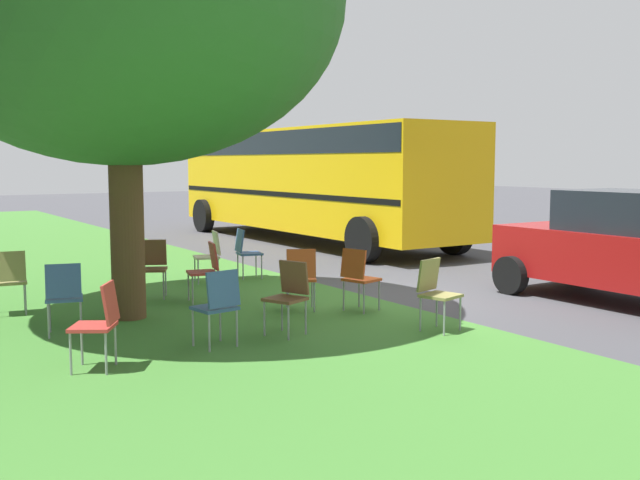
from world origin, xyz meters
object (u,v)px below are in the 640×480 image
object	(u,v)px
chair_2	(210,252)
parked_car	(628,247)
chair_8	(100,319)
chair_10	(10,277)
chair_1	(289,292)
chair_6	(246,249)
chair_11	(153,264)
chair_3	(436,289)
chair_7	(64,293)
chair_9	(301,274)
chair_0	(207,267)
school_bus	(311,174)
chair_4	(218,302)
chair_5	(358,274)

from	to	relation	value
chair_2	parked_car	world-z (taller)	parked_car
chair_8	chair_10	size ratio (longest dim) A/B	1.00
chair_1	chair_8	world-z (taller)	same
chair_2	chair_6	distance (m)	0.71
chair_8	chair_11	xyz separation A→B (m)	(3.51, -1.81, 0.00)
chair_3	chair_7	bearing A→B (deg)	60.99
chair_9	chair_0	bearing A→B (deg)	31.23
chair_0	parked_car	world-z (taller)	parked_car
chair_0	chair_11	xyz separation A→B (m)	(0.77, 0.55, 0.00)
chair_3	chair_9	distance (m)	2.05
chair_11	chair_0	bearing A→B (deg)	-144.55
chair_8	parked_car	distance (m)	7.52
chair_11	parked_car	distance (m)	7.06
chair_11	school_bus	distance (m)	8.30
chair_6	chair_8	world-z (taller)	same
chair_10	chair_4	bearing A→B (deg)	-152.66
chair_10	chair_11	size ratio (longest dim) A/B	1.00
chair_5	chair_9	bearing A→B (deg)	55.32
chair_9	chair_3	bearing A→B (deg)	-157.40
chair_8	school_bus	world-z (taller)	school_bus
chair_2	parked_car	bearing A→B (deg)	-139.25
chair_6	chair_4	bearing A→B (deg)	149.47
chair_1	parked_car	size ratio (longest dim) A/B	0.24
chair_7	school_bus	bearing A→B (deg)	-47.97
chair_0	parked_car	size ratio (longest dim) A/B	0.24
chair_9	chair_11	distance (m)	2.51
chair_9	chair_2	bearing A→B (deg)	0.60
chair_9	chair_10	distance (m)	3.92
chair_0	chair_7	bearing A→B (deg)	114.83
chair_3	school_bus	bearing A→B (deg)	-23.53
chair_3	chair_6	xyz separation A→B (m)	(4.89, 0.11, 0.00)
chair_0	chair_3	size ratio (longest dim) A/B	1.00
chair_6	chair_11	world-z (taller)	same
chair_0	chair_2	bearing A→B (deg)	-26.08
chair_2	school_bus	xyz separation A→B (m)	(4.52, -4.89, 1.24)
chair_2	chair_3	distance (m)	4.89
chair_10	parked_car	xyz separation A→B (m)	(-3.99, -7.74, 0.32)
chair_7	school_bus	size ratio (longest dim) A/B	0.08
chair_3	school_bus	world-z (taller)	school_bus
chair_11	chair_1	bearing A→B (deg)	-170.74
chair_6	chair_8	size ratio (longest dim) A/B	1.00
chair_5	chair_6	size ratio (longest dim) A/B	1.00
chair_4	chair_5	world-z (taller)	same
chair_5	chair_1	bearing A→B (deg)	113.49
chair_7	chair_2	bearing A→B (deg)	-49.21
chair_1	parked_car	distance (m)	5.25
chair_11	school_bus	world-z (taller)	school_bus
chair_9	parked_car	distance (m)	4.80
chair_7	chair_1	bearing A→B (deg)	-121.07
chair_8	chair_0	bearing A→B (deg)	-40.76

